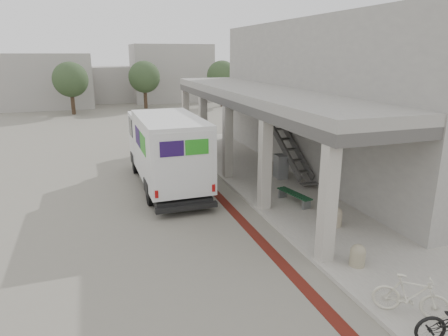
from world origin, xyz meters
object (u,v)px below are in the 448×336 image
object	(u,v)px
fedex_truck	(166,149)
utility_cabinet	(281,166)
bicycle_cream	(411,296)
bench	(294,196)

from	to	relation	value
fedex_truck	utility_cabinet	xyz separation A→B (m)	(5.01, -0.81, -1.02)
fedex_truck	bicycle_cream	size ratio (longest dim) A/B	4.74
utility_cabinet	bicycle_cream	distance (m)	9.92
bench	bicycle_cream	bearing A→B (deg)	-108.24
fedex_truck	bench	xyz separation A→B (m)	(4.07, -3.84, -1.27)
bench	bicycle_cream	size ratio (longest dim) A/B	1.10
fedex_truck	utility_cabinet	world-z (taller)	fedex_truck
utility_cabinet	bicycle_cream	xyz separation A→B (m)	(-1.80, -9.75, -0.06)
fedex_truck	bicycle_cream	distance (m)	11.10
fedex_truck	utility_cabinet	distance (m)	5.18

